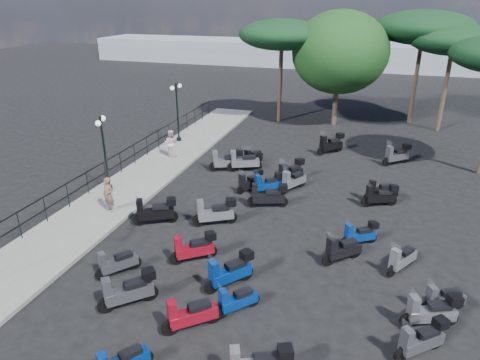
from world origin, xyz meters
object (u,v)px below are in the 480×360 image
(scooter_8, at_px, (194,248))
(scooter_26, at_px, (443,300))
(lamp_post_1, at_px, (104,149))
(lamp_post_2, at_px, (177,109))
(scooter_3, at_px, (250,182))
(scooter_14, at_px, (230,272))
(woman, at_px, (108,195))
(pine_2, at_px, (282,35))
(scooter_17, at_px, (291,173))
(scooter_25, at_px, (431,312))
(scooter_22, at_px, (380,196))
(scooter_23, at_px, (331,144))
(scooter_7, at_px, (190,315))
(pine_1, at_px, (454,40))
(scooter_27, at_px, (402,259))
(scooter_9, at_px, (215,213))
(scooter_21, at_px, (342,250))
(scooter_15, at_px, (268,184))
(scooter_0, at_px, (128,291))
(scooter_2, at_px, (155,212))
(scooter_16, at_px, (293,181))
(scooter_11, at_px, (253,157))
(scooter_1, at_px, (117,263))
(scooter_4, at_px, (227,161))
(scooter_29, at_px, (397,155))
(scooter_10, at_px, (268,196))
(scooter_13, at_px, (236,301))
(scooter_19, at_px, (421,340))
(pedestrian_far, at_px, (171,143))
(pine_0, at_px, (424,28))
(broadleaf_tree, at_px, (340,52))
(scooter_20, at_px, (360,234))
(scooter_5, at_px, (244,162))
(scooter_28, at_px, (381,191))

(scooter_8, height_order, scooter_26, scooter_8)
(lamp_post_1, height_order, lamp_post_2, lamp_post_2)
(scooter_3, bearing_deg, scooter_14, 134.05)
(lamp_post_2, bearing_deg, woman, -74.17)
(scooter_14, bearing_deg, pine_2, -42.92)
(scooter_17, relative_size, scooter_25, 1.05)
(scooter_22, height_order, scooter_23, scooter_23)
(scooter_7, height_order, scooter_22, scooter_7)
(pine_1, bearing_deg, scooter_27, -98.85)
(scooter_9, height_order, scooter_21, scooter_9)
(scooter_9, xyz_separation_m, scooter_15, (1.25, 3.61, -0.08))
(scooter_0, distance_m, pine_1, 25.45)
(scooter_2, xyz_separation_m, scooter_16, (4.64, 4.94, -0.07))
(scooter_8, distance_m, scooter_11, 9.53)
(scooter_1, distance_m, scooter_4, 9.83)
(scooter_14, distance_m, scooter_29, 14.00)
(woman, relative_size, scooter_11, 1.01)
(lamp_post_1, relative_size, scooter_16, 2.29)
(scooter_0, bearing_deg, scooter_10, -60.69)
(scooter_13, relative_size, scooter_14, 0.79)
(scooter_13, distance_m, scooter_19, 4.99)
(scooter_19, bearing_deg, pedestrian_far, 7.46)
(scooter_23, bearing_deg, scooter_4, 84.27)
(lamp_post_1, height_order, scooter_1, lamp_post_1)
(scooter_2, distance_m, scooter_17, 7.20)
(lamp_post_2, relative_size, scooter_4, 2.13)
(scooter_21, xyz_separation_m, pine_1, (4.78, 18.21, 5.52))
(scooter_1, distance_m, pine_0, 25.54)
(broadleaf_tree, bearing_deg, scooter_20, -80.41)
(pedestrian_far, height_order, scooter_27, pedestrian_far)
(scooter_14, bearing_deg, scooter_3, -39.94)
(lamp_post_2, distance_m, scooter_14, 15.07)
(scooter_8, height_order, pine_2, pine_2)
(scooter_4, bearing_deg, lamp_post_2, 23.94)
(scooter_5, bearing_deg, scooter_13, 171.84)
(lamp_post_1, distance_m, scooter_3, 6.86)
(pine_0, bearing_deg, scooter_2, -118.48)
(scooter_4, height_order, scooter_27, scooter_4)
(lamp_post_2, height_order, scooter_5, lamp_post_2)
(scooter_25, bearing_deg, scooter_8, 60.27)
(scooter_27, height_order, pine_2, pine_2)
(scooter_0, xyz_separation_m, scooter_19, (8.12, 0.61, -0.06))
(scooter_11, relative_size, pine_2, 0.21)
(scooter_8, height_order, scooter_29, scooter_29)
(scooter_5, height_order, broadleaf_tree, broadleaf_tree)
(scooter_11, distance_m, scooter_19, 14.08)
(woman, bearing_deg, scooter_27, 13.96)
(woman, bearing_deg, scooter_23, 69.76)
(scooter_2, relative_size, scooter_26, 1.24)
(scooter_5, xyz_separation_m, scooter_28, (6.95, -1.50, -0.06))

